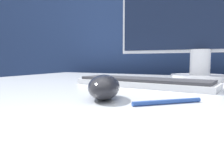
# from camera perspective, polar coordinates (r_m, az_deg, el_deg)

# --- Properties ---
(partition_panel) EXTENTS (5.00, 0.03, 1.42)m
(partition_panel) POSITION_cam_1_polar(r_m,az_deg,el_deg) (1.27, 19.99, 2.87)
(partition_panel) COLOR navy
(partition_panel) RESTS_ON ground_plane
(computer_mouse_near) EXTENTS (0.10, 0.13, 0.05)m
(computer_mouse_near) POSITION_cam_1_polar(r_m,az_deg,el_deg) (0.42, -2.09, -0.78)
(computer_mouse_near) COLOR #232328
(computer_mouse_near) RESTS_ON desk
(keyboard) EXTENTS (0.42, 0.17, 0.02)m
(keyboard) POSITION_cam_1_polar(r_m,az_deg,el_deg) (0.63, 7.91, 0.39)
(keyboard) COLOR silver
(keyboard) RESTS_ON desk
(monitor) EXTENTS (0.64, 0.21, 0.47)m
(monitor) POSITION_cam_1_polar(r_m,az_deg,el_deg) (0.92, 22.49, 16.72)
(monitor) COLOR white
(monitor) RESTS_ON desk
(pen) EXTENTS (0.10, 0.10, 0.01)m
(pen) POSITION_cam_1_polar(r_m,az_deg,el_deg) (0.39, 14.32, -4.51)
(pen) COLOR #284C9E
(pen) RESTS_ON desk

